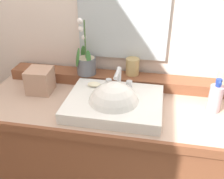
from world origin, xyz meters
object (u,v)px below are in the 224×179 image
at_px(soap_dispenser, 223,77).
at_px(potted_plant, 86,63).
at_px(sink_basin, 114,105).
at_px(tissue_box, 40,80).
at_px(soap_bar, 94,84).
at_px(tumbler_cup, 133,67).
at_px(lotion_bottle, 215,98).

bearing_deg(soap_dispenser, potted_plant, 179.46).
distance_m(sink_basin, tissue_box, 0.44).
relative_size(sink_basin, soap_bar, 6.67).
distance_m(sink_basin, soap_dispenser, 0.59).
bearing_deg(tissue_box, soap_bar, 2.03).
distance_m(tumbler_cup, tissue_box, 0.52).
height_order(sink_basin, soap_bar, sink_basin).
height_order(soap_dispenser, tissue_box, soap_dispenser).
bearing_deg(lotion_bottle, sink_basin, -170.31).
bearing_deg(tumbler_cup, soap_dispenser, -5.40).
relative_size(soap_bar, potted_plant, 0.22).
distance_m(potted_plant, lotion_bottle, 0.71).
distance_m(soap_bar, potted_plant, 0.17).
bearing_deg(tumbler_cup, sink_basin, -100.51).
bearing_deg(soap_dispenser, tumbler_cup, 174.60).
xyz_separation_m(potted_plant, lotion_bottle, (0.69, -0.17, -0.06)).
bearing_deg(tissue_box, tumbler_cup, 20.99).
relative_size(lotion_bottle, tissue_box, 1.30).
height_order(potted_plant, tissue_box, potted_plant).
xyz_separation_m(soap_bar, soap_dispenser, (0.66, 0.13, 0.04)).
height_order(soap_bar, tumbler_cup, tumbler_cup).
xyz_separation_m(potted_plant, tissue_box, (-0.22, -0.15, -0.06)).
height_order(potted_plant, tumbler_cup, potted_plant).
bearing_deg(soap_dispenser, sink_basin, -155.57).
distance_m(sink_basin, soap_bar, 0.18).
height_order(soap_dispenser, lotion_bottle, soap_dispenser).
bearing_deg(potted_plant, tissue_box, -146.32).
relative_size(soap_dispenser, lotion_bottle, 0.75).
distance_m(soap_dispenser, tissue_box, 0.97).
distance_m(soap_bar, tissue_box, 0.30).
relative_size(potted_plant, tumbler_cup, 3.37).
height_order(sink_basin, tissue_box, sink_basin).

